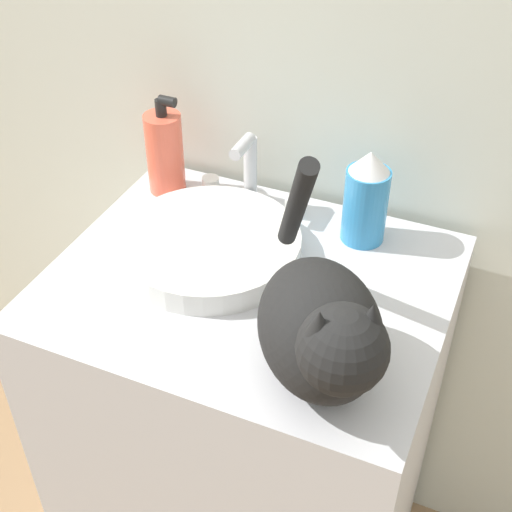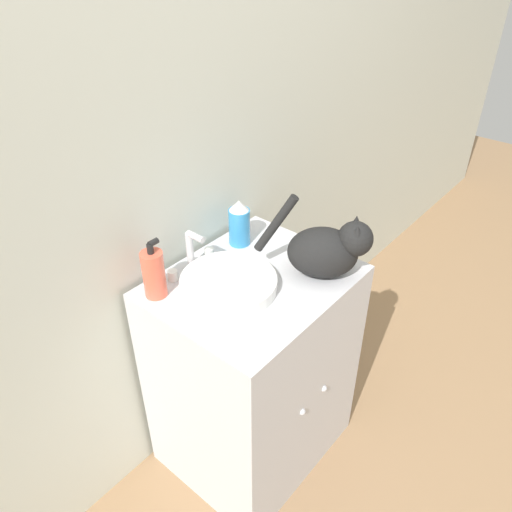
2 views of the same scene
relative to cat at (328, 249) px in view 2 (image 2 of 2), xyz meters
name	(u,v)px [view 2 (image 2 of 2)]	position (x,y,z in m)	size (l,w,h in m)	color
ground_plane	(305,478)	(-0.17, -0.10, -0.93)	(8.00, 8.00, 0.00)	#997551
wall_back	(177,130)	(-0.17, 0.46, 0.32)	(6.00, 0.05, 2.50)	silver
vanity_cabinet	(254,371)	(-0.17, 0.16, -0.51)	(0.63, 0.53, 0.83)	silver
sink_basin	(229,283)	(-0.26, 0.19, -0.08)	(0.30, 0.30, 0.04)	white
faucet	(191,254)	(-0.26, 0.35, -0.04)	(0.19, 0.08, 0.15)	silver
cat	(328,249)	(0.00, 0.00, 0.00)	(0.26, 0.34, 0.28)	black
soap_bottle	(154,273)	(-0.42, 0.34, -0.02)	(0.07, 0.07, 0.19)	#EF6047
spray_bottle	(239,223)	(-0.04, 0.33, -0.02)	(0.07, 0.07, 0.17)	#338CCC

